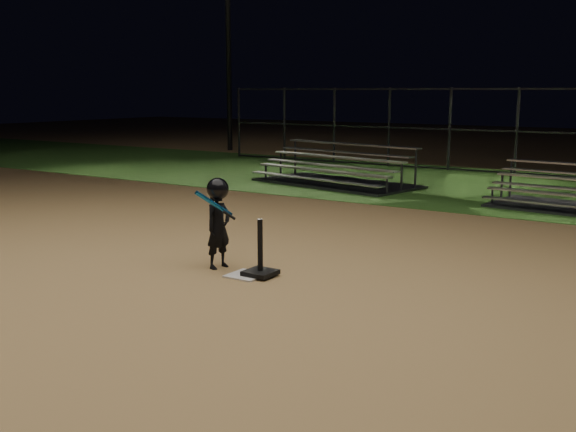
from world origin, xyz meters
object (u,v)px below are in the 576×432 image
object	(u,v)px
home_plate	(246,275)
batting_tee	(260,265)
child_batter	(218,221)
bleacher_left	(335,177)
light_pole_left	(227,25)

from	to	relation	value
home_plate	batting_tee	bearing A→B (deg)	26.28
home_plate	child_batter	bearing A→B (deg)	165.92
home_plate	bleacher_left	bearing A→B (deg)	111.76
light_pole_left	bleacher_left	bearing A→B (deg)	-37.39
batting_tee	light_pole_left	distance (m)	19.79
child_batter	light_pole_left	world-z (taller)	light_pole_left
bleacher_left	light_pole_left	xyz separation A→B (m)	(-8.68, 6.64, 4.73)
bleacher_left	light_pole_left	size ratio (longest dim) A/B	0.55
light_pole_left	child_batter	bearing A→B (deg)	-52.33
batting_tee	child_batter	xyz separation A→B (m)	(-0.74, 0.06, 0.50)
home_plate	light_pole_left	world-z (taller)	light_pole_left
home_plate	light_pole_left	bearing A→B (deg)	128.77
batting_tee	child_batter	distance (m)	0.90
home_plate	child_batter	world-z (taller)	child_batter
batting_tee	light_pole_left	bearing A→B (deg)	129.31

